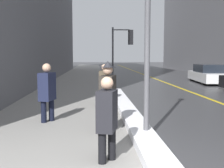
# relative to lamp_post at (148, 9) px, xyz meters

# --- Properties ---
(sidewalk_slab) EXTENTS (4.00, 80.00, 0.01)m
(sidewalk_slab) POSITION_rel_lamp_post_xyz_m (-2.25, 12.69, -2.80)
(sidewalk_slab) COLOR gray
(sidewalk_slab) RESTS_ON ground
(road_centre_stripe) EXTENTS (0.16, 80.00, 0.00)m
(road_centre_stripe) POSITION_rel_lamp_post_xyz_m (3.75, 12.69, -2.81)
(road_centre_stripe) COLOR gold
(road_centre_stripe) RESTS_ON ground
(snow_bank_curb) EXTENTS (0.52, 10.84, 0.20)m
(snow_bank_curb) POSITION_rel_lamp_post_xyz_m (-0.09, 2.48, -2.71)
(snow_bank_curb) COLOR white
(snow_bank_curb) RESTS_ON ground
(lamp_post) EXTENTS (0.28, 0.28, 4.66)m
(lamp_post) POSITION_rel_lamp_post_xyz_m (0.00, 0.00, 0.00)
(lamp_post) COLOR #515156
(lamp_post) RESTS_ON ground
(traffic_light_near) EXTENTS (1.31, 0.32, 3.57)m
(traffic_light_near) POSITION_rel_lamp_post_xyz_m (0.71, 11.36, -0.24)
(traffic_light_near) COLOR #515156
(traffic_light_near) RESTS_ON ground
(pedestrian_trailing) EXTENTS (0.40, 0.53, 1.47)m
(pedestrian_trailing) POSITION_rel_lamp_post_xyz_m (-0.92, -1.31, -1.99)
(pedestrian_trailing) COLOR black
(pedestrian_trailing) RESTS_ON ground
(pedestrian_in_fedora) EXTENTS (0.43, 0.59, 1.70)m
(pedestrian_in_fedora) POSITION_rel_lamp_post_xyz_m (-0.82, 0.51, -1.88)
(pedestrian_in_fedora) COLOR black
(pedestrian_in_fedora) RESTS_ON ground
(pedestrian_in_glasses) EXTENTS (0.43, 0.59, 1.62)m
(pedestrian_in_glasses) POSITION_rel_lamp_post_xyz_m (-2.42, 1.73, -1.91)
(pedestrian_in_glasses) COLOR black
(pedestrian_in_glasses) RESTS_ON ground
(pedestrian_with_shoulder_bag) EXTENTS (0.41, 0.73, 1.52)m
(pedestrian_with_shoulder_bag) POSITION_rel_lamp_post_xyz_m (-0.76, 4.23, -1.97)
(pedestrian_with_shoulder_bag) COLOR #2A241B
(pedestrian_with_shoulder_bag) RESTS_ON ground
(parked_car_white) EXTENTS (2.14, 4.63, 1.26)m
(parked_car_white) POSITION_rel_lamp_post_xyz_m (6.60, 12.42, -2.21)
(parked_car_white) COLOR silver
(parked_car_white) RESTS_ON ground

